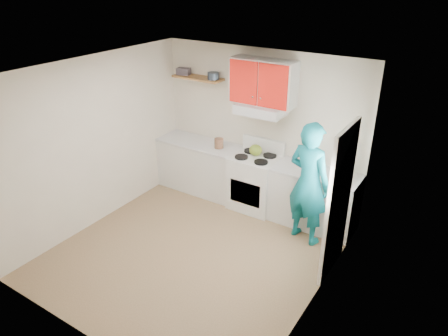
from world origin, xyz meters
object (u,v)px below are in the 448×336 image
Objects in this scene: stove at (255,182)px; person at (309,183)px; kettle at (256,150)px; tin at (213,76)px; crock at (219,144)px.

person is (1.09, -0.40, 0.47)m from stove.
stove is 0.56m from kettle.
kettle is at bearing -8.64° from person.
tin reaches higher than crock.
stove is at bearing -0.26° from crock.
tin is at bearing 142.20° from crock.
person reaches higher than stove.
crock is at bearing 1.48° from person.
stove is 1.89m from tin.
kettle is 1.23m from person.
tin is (-0.93, 0.17, 1.64)m from stove.
stove is 4.81× the size of tin.
stove is 4.91× the size of crock.
person reaches higher than kettle.
crock is 1.85m from person.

